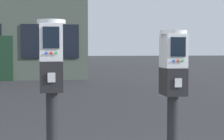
{
  "coord_description": "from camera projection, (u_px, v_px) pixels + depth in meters",
  "views": [
    {
      "loc": [
        -0.45,
        -2.99,
        1.46
      ],
      "look_at": [
        0.02,
        -0.11,
        1.29
      ],
      "focal_mm": 57.8,
      "sensor_mm": 36.0,
      "label": 1
    }
  ],
  "objects": [
    {
      "name": "parking_meter_twin_adjacent",
      "position": [
        173.0,
        87.0,
        2.91
      ],
      "size": [
        0.22,
        0.25,
        1.47
      ],
      "rotation": [
        0.0,
        0.0,
        -1.58
      ],
      "color": "black",
      "rests_on": "sidewalk_slab"
    },
    {
      "name": "parking_meter_near_kerb",
      "position": [
        52.0,
        83.0,
        2.75
      ],
      "size": [
        0.22,
        0.25,
        1.54
      ],
      "rotation": [
        0.0,
        0.0,
        -1.58
      ],
      "color": "black",
      "rests_on": "sidewalk_slab"
    }
  ]
}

